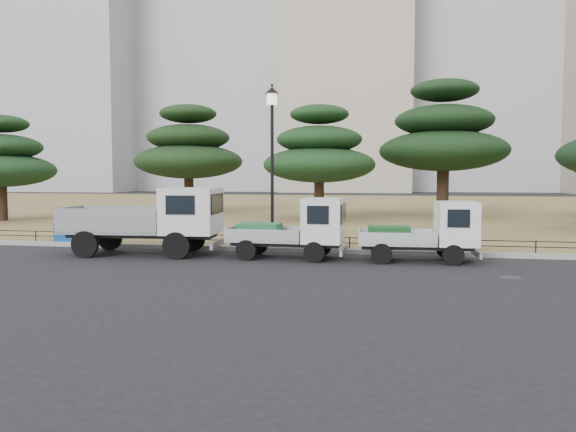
% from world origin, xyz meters
% --- Properties ---
extents(ground, '(220.00, 220.00, 0.00)m').
position_xyz_m(ground, '(0.00, 0.00, 0.00)').
color(ground, black).
extents(lawn, '(120.00, 56.00, 0.15)m').
position_xyz_m(lawn, '(0.00, 30.60, 0.07)').
color(lawn, olive).
rests_on(lawn, ground).
extents(curb, '(120.00, 0.25, 0.16)m').
position_xyz_m(curb, '(0.00, 2.60, 0.08)').
color(curb, gray).
rests_on(curb, ground).
extents(truck_large, '(5.30, 2.49, 2.24)m').
position_xyz_m(truck_large, '(-4.47, 1.09, 1.25)').
color(truck_large, black).
rests_on(truck_large, ground).
extents(truck_kei_front, '(3.69, 1.66, 1.94)m').
position_xyz_m(truck_kei_front, '(0.42, 1.12, 0.96)').
color(truck_kei_front, black).
rests_on(truck_kei_front, ground).
extents(truck_kei_rear, '(3.62, 1.73, 1.85)m').
position_xyz_m(truck_kei_rear, '(4.49, 1.27, 0.92)').
color(truck_kei_rear, black).
rests_on(truck_kei_rear, ground).
extents(street_lamp, '(0.50, 0.50, 5.59)m').
position_xyz_m(street_lamp, '(-0.74, 2.90, 3.93)').
color(street_lamp, black).
rests_on(street_lamp, lawn).
extents(pipe_fence, '(38.00, 0.04, 0.40)m').
position_xyz_m(pipe_fence, '(0.00, 2.75, 0.44)').
color(pipe_fence, black).
rests_on(pipe_fence, lawn).
extents(tarp_pile, '(1.74, 1.39, 1.05)m').
position_xyz_m(tarp_pile, '(-8.48, 3.34, 0.57)').
color(tarp_pile, '#134496').
rests_on(tarp_pile, lawn).
extents(manhole, '(0.60, 0.60, 0.01)m').
position_xyz_m(manhole, '(6.50, -1.20, 0.01)').
color(manhole, '#2D2D30').
rests_on(manhole, ground).
extents(pine_west_far, '(5.85, 5.85, 5.91)m').
position_xyz_m(pine_west_far, '(-18.21, 11.48, 3.56)').
color(pine_west_far, black).
rests_on(pine_west_far, lawn).
extents(pine_west_near, '(7.35, 7.35, 7.35)m').
position_xyz_m(pine_west_near, '(-10.42, 20.07, 4.39)').
color(pine_west_near, black).
rests_on(pine_west_near, lawn).
extents(pine_center_left, '(6.49, 6.49, 6.60)m').
position_xyz_m(pine_center_left, '(-0.86, 15.97, 3.96)').
color(pine_center_left, black).
rests_on(pine_center_left, lawn).
extents(pine_center_right, '(8.06, 8.06, 8.55)m').
position_xyz_m(pine_center_right, '(6.44, 20.42, 5.10)').
color(pine_center_right, black).
rests_on(pine_center_right, lawn).
extents(tower_far_west, '(24.00, 20.00, 65.00)m').
position_xyz_m(tower_far_west, '(-55.00, 80.00, 32.50)').
color(tower_far_west, '#A0A0A5').
rests_on(tower_far_west, ground).
extents(tower_center_left, '(22.00, 20.00, 55.00)m').
position_xyz_m(tower_center_left, '(-5.00, 85.00, 27.50)').
color(tower_center_left, '#AAA08C').
rests_on(tower_center_left, ground).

